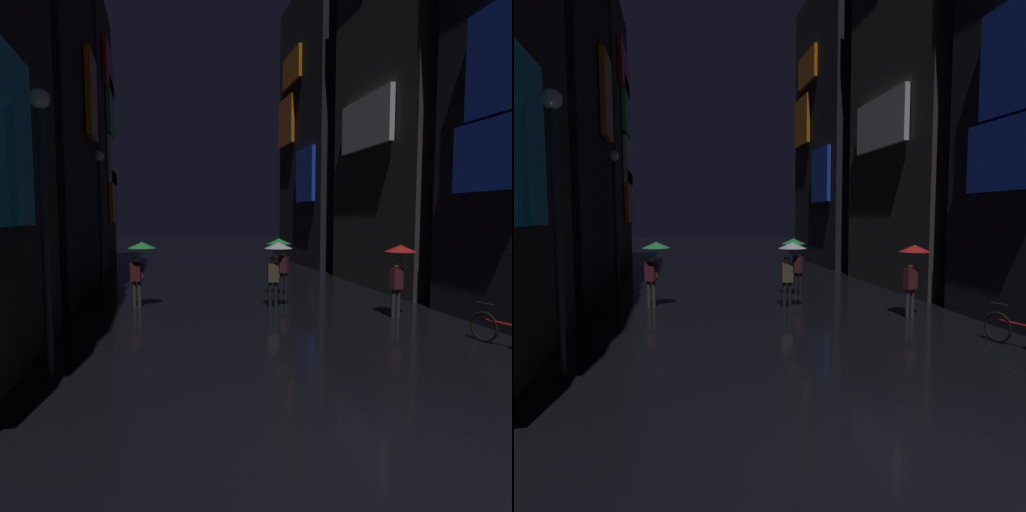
% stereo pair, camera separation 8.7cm
% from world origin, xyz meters
% --- Properties ---
extents(ground_plane, '(120.00, 120.00, 0.00)m').
position_xyz_m(ground_plane, '(0.00, 0.00, 0.00)').
color(ground_plane, black).
extents(building_left_far, '(4.25, 7.74, 14.50)m').
position_xyz_m(building_left_far, '(-7.46, 21.88, 7.25)').
color(building_left_far, '#33302D').
rests_on(building_left_far, ground).
extents(building_right_mid, '(4.25, 7.18, 21.93)m').
position_xyz_m(building_right_mid, '(7.49, 12.59, 10.96)').
color(building_right_mid, '#33302D').
rests_on(building_right_mid, ground).
extents(building_right_far, '(4.25, 8.11, 16.32)m').
position_xyz_m(building_right_far, '(7.48, 22.06, 8.16)').
color(building_right_far, black).
rests_on(building_right_far, ground).
extents(pedestrian_foreground_left_green, '(0.90, 0.90, 2.12)m').
position_xyz_m(pedestrian_foreground_left_green, '(-3.53, 10.24, 1.67)').
color(pedestrian_foreground_left_green, '#38332D').
rests_on(pedestrian_foreground_left_green, ground).
extents(pedestrian_foreground_right_red, '(0.90, 0.90, 2.12)m').
position_xyz_m(pedestrian_foreground_right_red, '(3.83, 7.08, 1.67)').
color(pedestrian_foreground_right_red, '#2D2D38').
rests_on(pedestrian_foreground_right_red, ground).
extents(pedestrian_midstreet_left_clear, '(0.90, 0.90, 2.12)m').
position_xyz_m(pedestrian_midstreet_left_clear, '(0.72, 9.15, 1.67)').
color(pedestrian_midstreet_left_clear, black).
rests_on(pedestrian_midstreet_left_clear, ground).
extents(pedestrian_midstreet_centre_green, '(0.90, 0.90, 2.12)m').
position_xyz_m(pedestrian_midstreet_centre_green, '(1.47, 11.39, 1.67)').
color(pedestrian_midstreet_centre_green, black).
rests_on(pedestrian_midstreet_centre_green, ground).
extents(bicycle_parked_at_storefront, '(0.52, 1.78, 0.96)m').
position_xyz_m(bicycle_parked_at_storefront, '(4.60, 3.74, 0.39)').
color(bicycle_parked_at_storefront, black).
rests_on(bicycle_parked_at_storefront, ground).
extents(streetlamp_left_near, '(0.36, 0.36, 5.20)m').
position_xyz_m(streetlamp_left_near, '(-5.00, 4.07, 3.28)').
color(streetlamp_left_near, '#2D2D33').
rests_on(streetlamp_left_near, ground).
extents(streetlamp_left_far, '(0.36, 0.36, 5.33)m').
position_xyz_m(streetlamp_left_far, '(-5.00, 13.05, 3.35)').
color(streetlamp_left_far, '#2D2D33').
rests_on(streetlamp_left_far, ground).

